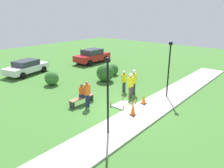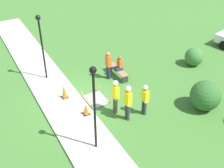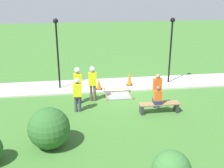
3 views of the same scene
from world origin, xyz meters
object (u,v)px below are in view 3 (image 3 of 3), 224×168
(worker_trainee, at_px, (93,80))
(lamppost_near, at_px, (57,44))
(traffic_cone_near_patch, at_px, (129,79))
(person_seated_on_bench, at_px, (158,97))
(traffic_cone_far_patch, at_px, (99,84))
(lamppost_far, at_px, (171,41))
(worker_supervisor, at_px, (77,92))
(worker_assistant, at_px, (78,82))
(park_bench, at_px, (159,106))
(bystander_in_orange_shirt, at_px, (157,89))

(worker_trainee, xyz_separation_m, lamppost_near, (1.76, -1.95, 1.54))
(traffic_cone_near_patch, distance_m, person_seated_on_bench, 3.78)
(traffic_cone_far_patch, relative_size, lamppost_near, 0.16)
(traffic_cone_far_patch, xyz_separation_m, lamppost_far, (-4.30, -0.61, 2.22))
(traffic_cone_near_patch, relative_size, worker_supervisor, 0.47)
(traffic_cone_far_patch, height_order, lamppost_near, lamppost_near)
(worker_assistant, height_order, worker_trainee, worker_assistant)
(traffic_cone_far_patch, bearing_deg, worker_trainee, 72.38)
(traffic_cone_near_patch, xyz_separation_m, person_seated_on_bench, (-0.57, 3.72, 0.35))
(traffic_cone_near_patch, relative_size, traffic_cone_far_patch, 1.25)
(park_bench, bearing_deg, traffic_cone_near_patch, -79.44)
(park_bench, height_order, worker_supervisor, worker_supervisor)
(worker_trainee, bearing_deg, park_bench, 148.12)
(park_bench, xyz_separation_m, bystander_in_orange_shirt, (-0.05, -0.60, 0.63))
(traffic_cone_near_patch, height_order, bystander_in_orange_shirt, bystander_in_orange_shirt)
(worker_supervisor, bearing_deg, worker_assistant, -92.84)
(person_seated_on_bench, relative_size, worker_assistant, 0.46)
(park_bench, xyz_separation_m, lamppost_far, (-1.77, -3.87, 2.28))
(traffic_cone_far_patch, bearing_deg, lamppost_near, -13.93)
(bystander_in_orange_shirt, bearing_deg, person_seated_on_bench, 75.98)
(worker_assistant, distance_m, bystander_in_orange_shirt, 3.92)
(worker_supervisor, distance_m, bystander_in_orange_shirt, 3.83)
(traffic_cone_near_patch, relative_size, lamppost_far, 0.20)
(park_bench, relative_size, lamppost_far, 0.49)
(traffic_cone_near_patch, relative_size, worker_trainee, 0.42)
(worker_supervisor, bearing_deg, bystander_in_orange_shirt, 178.98)
(person_seated_on_bench, xyz_separation_m, worker_trainee, (2.86, -1.90, 0.28))
(person_seated_on_bench, xyz_separation_m, worker_assistant, (3.62, -1.66, 0.32))
(worker_supervisor, xyz_separation_m, lamppost_far, (-5.55, -3.20, 1.64))
(traffic_cone_near_patch, distance_m, park_bench, 3.74)
(traffic_cone_near_patch, relative_size, lamppost_near, 0.20)
(park_bench, height_order, worker_assistant, worker_assistant)
(bystander_in_orange_shirt, bearing_deg, worker_trainee, -22.47)
(worker_supervisor, bearing_deg, lamppost_near, -73.13)
(park_bench, xyz_separation_m, person_seated_on_bench, (0.12, 0.05, 0.49))
(park_bench, height_order, person_seated_on_bench, person_seated_on_bench)
(person_seated_on_bench, bearing_deg, worker_assistant, -24.69)
(worker_supervisor, bearing_deg, person_seated_on_bench, 168.90)
(traffic_cone_near_patch, xyz_separation_m, lamppost_near, (4.05, -0.13, 2.18))
(bystander_in_orange_shirt, xyz_separation_m, lamppost_far, (-1.72, -3.27, 1.64))
(lamppost_far, bearing_deg, person_seated_on_bench, 64.30)
(park_bench, distance_m, lamppost_far, 4.83)
(traffic_cone_far_patch, xyz_separation_m, worker_supervisor, (1.25, 2.59, 0.58))
(park_bench, xyz_separation_m, lamppost_near, (4.73, -3.80, 2.31))
(bystander_in_orange_shirt, bearing_deg, worker_supervisor, -1.02)
(park_bench, relative_size, lamppost_near, 0.48)
(person_seated_on_bench, xyz_separation_m, bystander_in_orange_shirt, (-0.16, -0.65, 0.14))
(person_seated_on_bench, bearing_deg, bystander_in_orange_shirt, -104.02)
(traffic_cone_near_patch, bearing_deg, worker_trainee, 38.48)
(lamppost_far, bearing_deg, worker_supervisor, 29.96)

